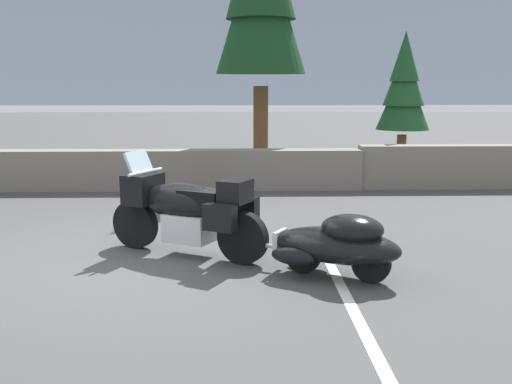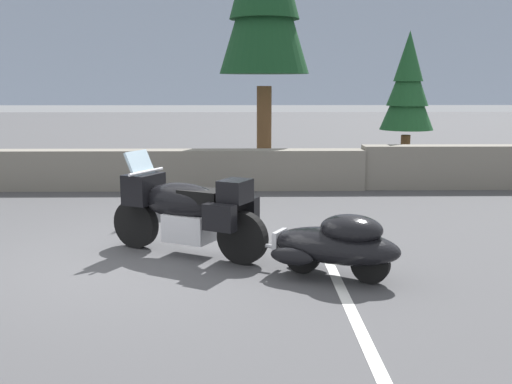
% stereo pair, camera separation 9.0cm
% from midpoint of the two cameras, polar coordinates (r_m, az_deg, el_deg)
% --- Properties ---
extents(ground_plane, '(80.00, 80.00, 0.00)m').
position_cam_midpoint_polar(ground_plane, '(7.72, -12.71, -6.63)').
color(ground_plane, '#424244').
extents(stone_guard_wall, '(24.00, 0.56, 0.92)m').
position_cam_midpoint_polar(stone_guard_wall, '(12.82, -10.10, 2.21)').
color(stone_guard_wall, slate).
rests_on(stone_guard_wall, ground).
extents(distant_ridgeline, '(240.00, 80.00, 16.00)m').
position_cam_midpoint_polar(distant_ridgeline, '(102.75, -2.50, 13.50)').
color(distant_ridgeline, '#99A8BF').
rests_on(distant_ridgeline, ground).
extents(touring_motorcycle, '(2.10, 1.38, 1.33)m').
position_cam_midpoint_polar(touring_motorcycle, '(7.79, -7.03, -1.58)').
color(touring_motorcycle, black).
rests_on(touring_motorcycle, ground).
extents(car_shaped_trailer, '(2.11, 1.36, 0.76)m').
position_cam_midpoint_polar(car_shaped_trailer, '(6.95, 7.38, -4.83)').
color(car_shaped_trailer, black).
rests_on(car_shaped_trailer, ground).
extents(pine_tree_secondary, '(1.27, 1.27, 3.44)m').
position_cam_midpoint_polar(pine_tree_secondary, '(14.88, 13.72, 9.75)').
color(pine_tree_secondary, brown).
rests_on(pine_tree_secondary, ground).
extents(parking_stripe_marker, '(0.12, 3.60, 0.01)m').
position_cam_midpoint_polar(parking_stripe_marker, '(6.25, 8.56, -10.53)').
color(parking_stripe_marker, silver).
rests_on(parking_stripe_marker, ground).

